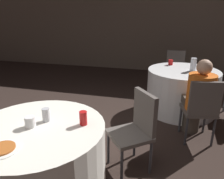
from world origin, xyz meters
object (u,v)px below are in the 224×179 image
(soda_can_red, at_px, (83,118))
(chair_far_south, at_px, (201,106))
(table_near, at_px, (41,162))
(pizza_plate_near, at_px, (2,149))
(chair_far_north, at_px, (175,68))
(chair_near_northeast, at_px, (137,125))
(person_orange_shirt, at_px, (198,99))
(table_far, at_px, (181,91))
(soda_can_silver, at_px, (46,115))
(bottle_far, at_px, (193,65))

(soda_can_red, bearing_deg, chair_far_south, 46.01)
(table_near, relative_size, pizza_plate_near, 4.69)
(chair_far_north, relative_size, soda_can_red, 7.20)
(chair_near_northeast, distance_m, person_orange_shirt, 1.08)
(chair_far_south, bearing_deg, soda_can_red, -144.90)
(table_far, bearing_deg, pizza_plate_near, -117.28)
(chair_near_northeast, xyz_separation_m, chair_far_south, (0.72, 0.68, 0.00))
(chair_far_north, bearing_deg, soda_can_silver, 63.52)
(person_orange_shirt, bearing_deg, pizza_plate_near, -140.86)
(person_orange_shirt, xyz_separation_m, bottle_far, (-0.03, 0.80, 0.28))
(chair_far_south, distance_m, soda_can_red, 1.64)
(chair_far_north, relative_size, soda_can_silver, 7.20)
(table_far, xyz_separation_m, soda_can_silver, (-1.28, -2.17, 0.43))
(table_near, distance_m, soda_can_red, 0.58)
(chair_far_north, bearing_deg, table_far, 90.00)
(chair_far_south, xyz_separation_m, soda_can_silver, (-1.46, -1.19, 0.27))
(soda_can_silver, bearing_deg, pizza_plate_near, -99.97)
(person_orange_shirt, relative_size, soda_can_silver, 9.06)
(table_near, xyz_separation_m, pizza_plate_near, (-0.05, -0.35, 0.37))
(table_far, xyz_separation_m, pizza_plate_near, (-1.36, -2.63, 0.37))
(chair_near_northeast, bearing_deg, person_orange_shirt, -78.13)
(pizza_plate_near, bearing_deg, chair_near_northeast, 49.51)
(table_near, bearing_deg, soda_can_red, 20.89)
(pizza_plate_near, relative_size, soda_can_red, 2.05)
(table_far, height_order, soda_can_red, soda_can_red)
(chair_near_northeast, bearing_deg, table_near, 90.00)
(soda_can_red, bearing_deg, chair_far_north, 75.26)
(chair_far_south, xyz_separation_m, chair_far_north, (-0.30, 1.97, 0.00))
(chair_near_northeast, bearing_deg, chair_far_north, -47.79)
(table_far, bearing_deg, chair_near_northeast, -107.62)
(chair_far_north, bearing_deg, pizza_plate_near, 64.78)
(table_near, relative_size, soda_can_red, 9.61)
(pizza_plate_near, bearing_deg, chair_far_north, 70.98)
(chair_far_north, xyz_separation_m, bottle_far, (0.24, -1.02, 0.32))
(table_near, distance_m, table_far, 2.63)
(table_near, xyz_separation_m, bottle_far, (1.44, 2.26, 0.47))
(chair_far_south, bearing_deg, table_near, -149.79)
(soda_can_silver, distance_m, bottle_far, 2.56)
(table_near, bearing_deg, pizza_plate_near, -98.56)
(soda_can_silver, bearing_deg, soda_can_red, 4.13)
(person_orange_shirt, relative_size, soda_can_red, 9.06)
(chair_near_northeast, relative_size, soda_can_silver, 7.20)
(soda_can_silver, xyz_separation_m, bottle_far, (1.41, 2.14, 0.05))
(table_near, bearing_deg, chair_near_northeast, 38.81)
(person_orange_shirt, bearing_deg, chair_far_south, -90.00)
(chair_far_south, bearing_deg, chair_far_north, 87.65)
(chair_near_northeast, bearing_deg, pizza_plate_near, 100.70)
(table_near, relative_size, bottle_far, 5.44)
(chair_near_northeast, height_order, pizza_plate_near, chair_near_northeast)
(table_near, relative_size, person_orange_shirt, 1.06)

